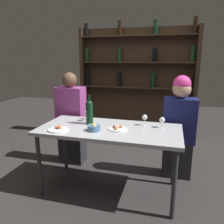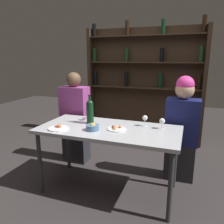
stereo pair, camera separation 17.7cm
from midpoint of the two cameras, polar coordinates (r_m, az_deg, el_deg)
ground_plane at (r=2.63m, az=1.22°, el=-19.52°), size 10.00×10.00×0.00m
dining_table at (r=2.33m, az=1.31°, el=-5.71°), size 1.49×0.70×0.73m
wine_rack_wall at (r=3.92m, az=9.59°, el=8.14°), size 2.04×0.21×2.08m
wine_bottle at (r=2.44m, az=-3.71°, el=0.33°), size 0.08×0.08×0.33m
wine_glass_0 at (r=2.39m, az=10.71°, el=-1.70°), size 0.06×0.06×0.12m
wine_glass_1 at (r=2.34m, az=15.10°, el=-2.44°), size 0.06×0.06×0.11m
wine_glass_2 at (r=2.57m, az=-4.30°, el=-0.27°), size 0.06×0.06×0.13m
wine_glass_3 at (r=2.65m, az=-3.95°, el=-0.27°), size 0.06×0.06×0.11m
food_plate_0 at (r=2.33m, az=-11.72°, el=-4.12°), size 0.21×0.21×0.05m
food_plate_1 at (r=2.26m, az=3.44°, el=-4.38°), size 0.19×0.19×0.04m
snack_bowl at (r=2.23m, az=-2.82°, el=-4.00°), size 0.13×0.13×0.08m
seated_person_left at (r=3.08m, az=-7.94°, el=-2.22°), size 0.38×0.22×1.27m
seated_person_right at (r=2.75m, az=19.50°, el=-4.45°), size 0.38×0.22×1.26m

